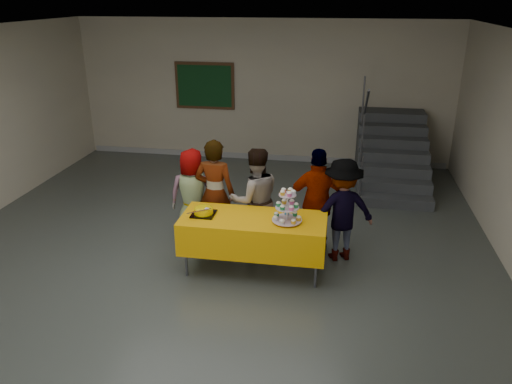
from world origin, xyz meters
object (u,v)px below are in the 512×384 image
schoolchild_c (255,200)px  schoolchild_e (342,210)px  bake_table (253,233)px  cupcake_stand (287,209)px  schoolchild_a (193,195)px  schoolchild_d (318,203)px  noticeboard (205,86)px  staircase (390,156)px  schoolchild_b (215,193)px  bear_cake (203,210)px

schoolchild_c → schoolchild_e: size_ratio=1.04×
bake_table → cupcake_stand: cupcake_stand is taller
schoolchild_a → schoolchild_d: (1.84, -0.15, 0.07)m
schoolchild_a → noticeboard: bearing=-82.9°
schoolchild_a → noticeboard: size_ratio=1.07×
cupcake_stand → schoolchild_d: 0.79m
schoolchild_c → staircase: staircase is taller
cupcake_stand → schoolchild_b: schoolchild_b is taller
bear_cake → schoolchild_d: bearing=23.8°
schoolchild_d → staircase: bearing=-115.1°
schoolchild_a → schoolchild_e: (2.17, -0.24, 0.03)m
bake_table → schoolchild_a: size_ratio=1.35×
bake_table → schoolchild_d: size_ratio=1.22×
bake_table → schoolchild_d: (0.79, 0.63, 0.22)m
cupcake_stand → noticeboard: 5.38m
schoolchild_e → noticeboard: (-3.02, 4.21, 0.88)m
bake_table → bear_cake: size_ratio=5.25×
schoolchild_c → cupcake_stand: bearing=104.5°
bake_table → schoolchild_c: (-0.09, 0.63, 0.20)m
schoolchild_a → bear_cake: bearing=111.0°
schoolchild_d → noticeboard: noticeboard is taller
schoolchild_b → bear_cake: bearing=93.6°
bear_cake → noticeboard: size_ratio=0.28×
bake_table → schoolchild_e: (1.12, 0.55, 0.17)m
schoolchild_d → staircase: staircase is taller
bear_cake → schoolchild_a: bearing=116.0°
schoolchild_e → staircase: (0.93, 3.37, -0.24)m
bake_table → staircase: 4.42m
cupcake_stand → schoolchild_a: bearing=150.7°
schoolchild_c → staircase: size_ratio=0.63×
cupcake_stand → bear_cake: size_ratio=1.24×
schoolchild_d → schoolchild_a: bearing=-8.9°
schoolchild_d → noticeboard: bearing=-61.0°
schoolchild_a → staircase: (3.09, 3.13, -0.21)m
schoolchild_b → schoolchild_c: bearing=179.5°
schoolchild_b → noticeboard: (-1.23, 4.09, 0.80)m
cupcake_stand → schoolchild_e: 0.93m
schoolchild_d → schoolchild_e: 0.34m
noticeboard → staircase: bearing=-11.9°
schoolchild_d → schoolchild_c: bearing=-4.2°
schoolchild_b → schoolchild_d: bearing=-178.8°
schoolchild_b → staircase: staircase is taller
bake_table → cupcake_stand: 0.59m
schoolchild_a → staircase: staircase is taller
schoolchild_a → schoolchild_d: schoolchild_d is taller
cupcake_stand → staircase: bearing=67.9°
bear_cake → schoolchild_e: bearing=17.2°
staircase → noticeboard: (-3.95, 0.84, 1.11)m
schoolchild_c → schoolchild_d: (0.88, 0.00, 0.02)m
staircase → schoolchild_e: bearing=-105.4°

